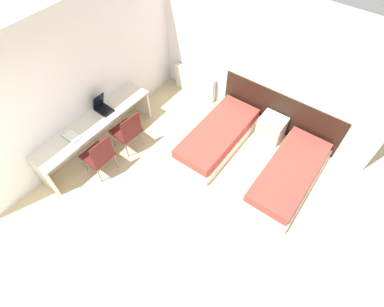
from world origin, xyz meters
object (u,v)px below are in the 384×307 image
Objects in this scene: chair_near_laptop at (128,130)px; bed_near_door at (289,175)px; nightstand at (271,128)px; laptop at (102,107)px; chair_near_notebook at (99,155)px; bed_near_window at (217,136)px.

bed_near_door is at bearing 26.17° from chair_near_laptop.
nightstand is 3.32m from laptop.
chair_near_laptop is at bearing 91.41° from chair_near_notebook.
nightstand is 2.83m from chair_near_laptop.
chair_near_notebook is 2.63× the size of laptop.
bed_near_window is at bearing -134.53° from nightstand.
chair_near_laptop and chair_near_notebook have the same top height.
chair_near_laptop is at bearing -137.45° from nightstand.
bed_near_door is 5.68× the size of laptop.
chair_near_laptop is 0.72m from chair_near_notebook.
laptop reaches higher than nightstand.
nightstand reaches higher than bed_near_door.
nightstand is 0.54× the size of chair_near_laptop.
nightstand is 3.36m from chair_near_notebook.
bed_near_window is 1.10m from nightstand.
laptop is (-1.87, -1.15, 0.61)m from bed_near_window.
bed_near_window is 2.16× the size of chair_near_notebook.
bed_near_window is 1.54m from bed_near_door.
chair_near_notebook is at bearing -48.79° from laptop.
chair_near_laptop reaches higher than bed_near_door.
chair_near_laptop is 1.00× the size of chair_near_notebook.
laptop is at bearing 130.30° from chair_near_notebook.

